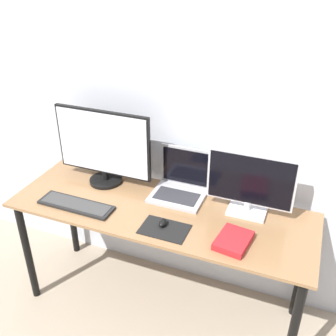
{
  "coord_description": "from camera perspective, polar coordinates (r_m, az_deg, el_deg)",
  "views": [
    {
      "loc": [
        0.71,
        -1.37,
        2.03
      ],
      "look_at": [
        0.01,
        0.37,
        0.98
      ],
      "focal_mm": 42.0,
      "sensor_mm": 36.0,
      "label": 1
    }
  ],
  "objects": [
    {
      "name": "keyboard",
      "position": [
        2.3,
        -13.19,
        -5.22
      ],
      "size": [
        0.45,
        0.14,
        0.02
      ],
      "color": "black",
      "rests_on": "desk"
    },
    {
      "name": "laptop",
      "position": [
        2.32,
        1.88,
        -2.26
      ],
      "size": [
        0.31,
        0.26,
        0.27
      ],
      "color": "#ADADB2",
      "rests_on": "desk"
    },
    {
      "name": "desk",
      "position": [
        2.28,
        -1.11,
        -8.13
      ],
      "size": [
        1.72,
        0.59,
        0.75
      ],
      "color": "olive",
      "rests_on": "ground_plane"
    },
    {
      "name": "monitor_right",
      "position": [
        2.14,
        11.83,
        -2.27
      ],
      "size": [
        0.47,
        0.15,
        0.36
      ],
      "color": "silver",
      "rests_on": "desk"
    },
    {
      "name": "mouse",
      "position": [
        2.08,
        -0.76,
        -7.97
      ],
      "size": [
        0.04,
        0.06,
        0.03
      ],
      "color": "black",
      "rests_on": "mousepad"
    },
    {
      "name": "wall_back",
      "position": [
        2.29,
        2.26,
        9.25
      ],
      "size": [
        7.0,
        0.05,
        2.5
      ],
      "color": "silver",
      "rests_on": "ground_plane"
    },
    {
      "name": "book",
      "position": [
        2.0,
        9.47,
        -10.34
      ],
      "size": [
        0.18,
        0.22,
        0.04
      ],
      "color": "red",
      "rests_on": "desk"
    },
    {
      "name": "monitor_left",
      "position": [
        2.38,
        -9.38,
        3.04
      ],
      "size": [
        0.61,
        0.2,
        0.47
      ],
      "color": "black",
      "rests_on": "desk"
    },
    {
      "name": "mousepad",
      "position": [
        2.07,
        -0.51,
        -8.86
      ],
      "size": [
        0.25,
        0.17,
        0.0
      ],
      "color": "black",
      "rests_on": "desk"
    }
  ]
}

